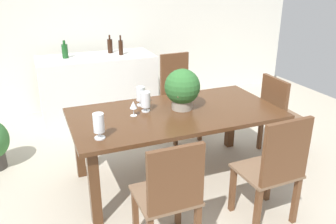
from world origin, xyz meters
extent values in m
plane|color=#BCB29E|center=(0.00, 0.00, 0.00)|extent=(7.04, 7.04, 0.00)
cube|color=silver|center=(0.00, 2.60, 1.30)|extent=(6.40, 0.10, 2.60)
cube|color=#4C2D19|center=(0.00, 0.08, 0.72)|extent=(2.03, 1.04, 0.04)
cube|color=#4C2D19|center=(-0.91, -0.33, 0.35)|extent=(0.09, 0.09, 0.70)
cube|color=#4C2D19|center=(0.91, -0.33, 0.35)|extent=(0.09, 0.09, 0.70)
cube|color=#4C2D19|center=(-0.91, 0.49, 0.35)|extent=(0.09, 0.09, 0.70)
cube|color=#4C2D19|center=(0.91, 0.49, 0.35)|extent=(0.09, 0.09, 0.70)
cube|color=brown|center=(-0.27, -0.61, 0.22)|extent=(0.04, 0.04, 0.45)
cube|color=brown|center=(-0.64, -0.61, 0.22)|extent=(0.04, 0.04, 0.45)
cube|color=brown|center=(-0.46, -0.79, 0.46)|extent=(0.45, 0.43, 0.03)
cube|color=brown|center=(-0.46, -0.99, 0.71)|extent=(0.41, 0.04, 0.49)
cube|color=brown|center=(1.53, -0.12, 0.22)|extent=(0.05, 0.05, 0.45)
cube|color=brown|center=(1.54, 0.28, 0.22)|extent=(0.05, 0.05, 0.45)
cube|color=brown|center=(1.20, -0.11, 0.22)|extent=(0.05, 0.05, 0.45)
cube|color=brown|center=(1.21, 0.28, 0.22)|extent=(0.05, 0.05, 0.45)
cube|color=brown|center=(1.37, 0.08, 0.46)|extent=(0.41, 0.48, 0.03)
cube|color=brown|center=(1.18, 0.09, 0.71)|extent=(0.05, 0.43, 0.48)
cube|color=brown|center=(0.65, -0.61, 0.22)|extent=(0.05, 0.05, 0.45)
cube|color=brown|center=(0.25, -0.62, 0.22)|extent=(0.05, 0.05, 0.45)
cube|color=brown|center=(0.66, -0.96, 0.22)|extent=(0.05, 0.05, 0.45)
cube|color=brown|center=(0.26, -0.97, 0.22)|extent=(0.05, 0.05, 0.45)
cube|color=brown|center=(0.46, -0.79, 0.46)|extent=(0.48, 0.44, 0.03)
cube|color=brown|center=(0.46, -0.98, 0.73)|extent=(0.43, 0.05, 0.52)
cube|color=brown|center=(0.29, 0.75, 0.22)|extent=(0.05, 0.05, 0.45)
cube|color=brown|center=(0.64, 0.77, 0.22)|extent=(0.05, 0.05, 0.45)
cube|color=brown|center=(0.28, 1.13, 0.22)|extent=(0.05, 0.05, 0.45)
cube|color=brown|center=(0.62, 1.15, 0.22)|extent=(0.05, 0.05, 0.45)
cube|color=brown|center=(0.46, 0.95, 0.46)|extent=(0.44, 0.48, 0.03)
cube|color=brown|center=(0.45, 1.16, 0.77)|extent=(0.39, 0.06, 0.60)
cylinder|color=gray|center=(0.09, 0.13, 0.79)|extent=(0.21, 0.21, 0.10)
sphere|color=#2D662D|center=(0.09, 0.13, 0.97)|extent=(0.35, 0.35, 0.35)
sphere|color=#C64C56|center=(0.00, 0.02, 0.93)|extent=(0.04, 0.04, 0.04)
sphere|color=#C64C56|center=(0.08, 0.01, 0.97)|extent=(0.05, 0.05, 0.05)
sphere|color=#C64C56|center=(0.20, 0.06, 0.95)|extent=(0.05, 0.05, 0.05)
cylinder|color=silver|center=(-0.81, -0.23, 0.75)|extent=(0.09, 0.09, 0.01)
cylinder|color=silver|center=(-0.81, -0.23, 0.78)|extent=(0.02, 0.02, 0.05)
cylinder|color=silver|center=(-0.81, -0.23, 0.88)|extent=(0.09, 0.09, 0.16)
cylinder|color=silver|center=(-0.26, 0.38, 0.75)|extent=(0.08, 0.08, 0.01)
cylinder|color=silver|center=(-0.26, 0.38, 0.77)|extent=(0.03, 0.03, 0.04)
cylinder|color=silver|center=(-0.26, 0.38, 0.87)|extent=(0.09, 0.09, 0.14)
cylinder|color=silver|center=(-0.27, 0.20, 0.75)|extent=(0.08, 0.08, 0.01)
cylinder|color=silver|center=(-0.27, 0.20, 0.77)|extent=(0.03, 0.03, 0.04)
cylinder|color=silver|center=(-0.27, 0.20, 0.87)|extent=(0.10, 0.10, 0.15)
cylinder|color=silver|center=(-0.41, 0.14, 0.74)|extent=(0.06, 0.06, 0.00)
cylinder|color=silver|center=(-0.41, 0.14, 0.78)|extent=(0.01, 0.01, 0.07)
cone|color=silver|center=(-0.41, 0.14, 0.85)|extent=(0.07, 0.07, 0.07)
cube|color=silver|center=(-0.39, 1.97, 0.47)|extent=(1.59, 0.69, 0.93)
cylinder|color=black|center=(-0.15, 2.12, 1.03)|extent=(0.07, 0.07, 0.20)
cylinder|color=black|center=(-0.15, 2.12, 1.16)|extent=(0.03, 0.03, 0.06)
cylinder|color=#194C1E|center=(-0.79, 2.02, 1.02)|extent=(0.08, 0.08, 0.19)
cylinder|color=#194C1E|center=(-0.79, 2.02, 1.14)|extent=(0.03, 0.03, 0.05)
cylinder|color=black|center=(-0.04, 1.93, 1.03)|extent=(0.06, 0.06, 0.20)
cylinder|color=black|center=(-0.04, 1.93, 1.17)|extent=(0.02, 0.02, 0.07)
camera|label=1|loc=(-1.26, -2.82, 2.00)|focal=37.21mm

